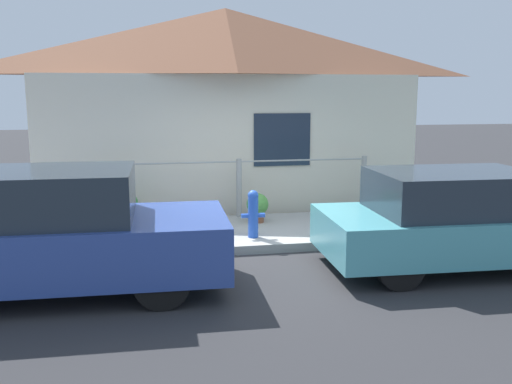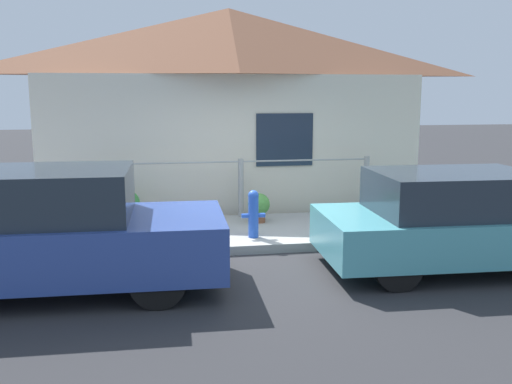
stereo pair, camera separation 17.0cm
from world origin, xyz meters
name	(u,v)px [view 1 (the left image)]	position (x,y,z in m)	size (l,w,h in m)	color
ground_plane	(261,254)	(0.00, 0.00, 0.00)	(60.00, 60.00, 0.00)	#2D2D30
sidewalk	(248,232)	(0.00, 1.08, 0.07)	(24.00, 2.16, 0.14)	#9E9E99
house	(226,52)	(0.00, 3.49, 3.19)	(7.73, 2.23, 4.04)	beige
fence	(239,185)	(0.00, 2.01, 0.73)	(4.90, 0.10, 1.07)	#999993
car_left	(45,233)	(-2.87, -1.14, 0.75)	(4.28, 1.82, 1.51)	#2D4793
car_right	(459,220)	(2.55, -1.14, 0.67)	(3.92, 1.86, 1.35)	teal
fire_hydrant	(253,213)	(-0.03, 0.50, 0.53)	(0.38, 0.17, 0.75)	blue
potted_plant_near_hydrant	(257,206)	(0.24, 1.50, 0.43)	(0.39, 0.39, 0.52)	brown
potted_plant_by_fence	(125,205)	(-2.04, 1.89, 0.47)	(0.45, 0.45, 0.57)	brown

